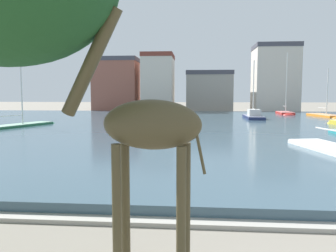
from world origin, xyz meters
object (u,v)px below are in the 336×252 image
at_px(sailboat_green, 25,127).
at_px(sailboat_navy, 253,117).
at_px(sailboat_red, 286,114).
at_px(sailboat_orange, 327,117).
at_px(giraffe_statue, 143,130).

bearing_deg(sailboat_green, sailboat_navy, 28.12).
xyz_separation_m(sailboat_red, sailboat_green, (-29.93, -21.52, -0.10)).
xyz_separation_m(sailboat_orange, sailboat_green, (-33.95, -16.02, -0.03)).
bearing_deg(sailboat_red, sailboat_green, -144.29).
relative_size(sailboat_red, sailboat_navy, 1.26).
height_order(giraffe_statue, sailboat_orange, sailboat_orange).
xyz_separation_m(sailboat_navy, sailboat_green, (-23.56, -12.59, -0.19)).
bearing_deg(sailboat_green, giraffe_statue, -57.65).
distance_m(giraffe_statue, sailboat_orange, 44.50).
relative_size(sailboat_orange, sailboat_green, 0.87).
distance_m(sailboat_navy, sailboat_green, 26.72).
relative_size(sailboat_red, sailboat_green, 1.11).
xyz_separation_m(sailboat_red, sailboat_navy, (-6.37, -8.92, 0.09)).
relative_size(giraffe_statue, sailboat_navy, 0.70).
distance_m(giraffe_statue, sailboat_navy, 37.92).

